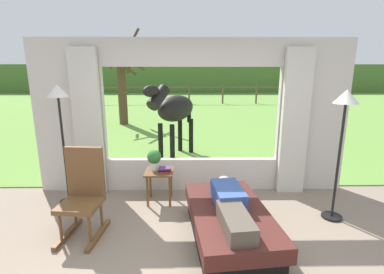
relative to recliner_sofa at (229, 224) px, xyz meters
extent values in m
cube|color=beige|center=(-2.46, 1.57, 1.06)|extent=(1.15, 0.12, 2.55)
cube|color=beige|center=(1.59, 1.57, 1.06)|extent=(1.15, 0.12, 2.55)
cube|color=beige|center=(-0.44, 1.57, 0.06)|extent=(2.90, 0.12, 0.55)
cube|color=beige|center=(-0.44, 1.57, 2.11)|extent=(2.90, 0.12, 0.45)
cube|color=beige|center=(-2.13, 1.43, 0.98)|extent=(0.44, 0.10, 2.40)
cube|color=beige|center=(1.25, 1.43, 0.98)|extent=(0.44, 0.10, 2.40)
cube|color=olive|center=(-0.44, 12.47, -0.21)|extent=(36.00, 21.68, 0.02)
cube|color=#486A2F|center=(-0.44, 22.31, 0.98)|extent=(36.00, 2.00, 2.40)
cube|color=black|center=(0.00, 0.00, -0.10)|extent=(1.00, 1.65, 0.24)
cube|color=#471E19|center=(0.00, 0.00, 0.11)|extent=(1.08, 1.79, 0.18)
cube|color=#334C8C|center=(0.00, 0.15, 0.31)|extent=(0.40, 0.63, 0.22)
cube|color=#4C4238|center=(0.00, -0.45, 0.29)|extent=(0.35, 0.71, 0.18)
sphere|color=tan|center=(0.00, 0.54, 0.31)|extent=(0.20, 0.20, 0.20)
cube|color=brown|center=(-1.83, 0.10, 0.22)|extent=(0.52, 0.52, 0.06)
cube|color=brown|center=(-1.81, 0.31, 0.56)|extent=(0.48, 0.11, 0.68)
cube|color=brown|center=(-2.03, 0.12, -0.19)|extent=(0.12, 0.68, 0.06)
cube|color=brown|center=(-1.63, 0.08, -0.19)|extent=(0.12, 0.68, 0.06)
cylinder|color=brown|center=(-2.03, -0.07, 0.02)|extent=(0.04, 0.04, 0.38)
cylinder|color=brown|center=(-1.67, -0.10, 0.02)|extent=(0.04, 0.04, 0.38)
cylinder|color=brown|center=(-1.99, 0.29, 0.02)|extent=(0.04, 0.04, 0.38)
cylinder|color=brown|center=(-1.63, 0.26, 0.02)|extent=(0.04, 0.04, 0.38)
cube|color=brown|center=(-0.95, 1.06, 0.29)|extent=(0.44, 0.44, 0.03)
cylinder|color=brown|center=(-1.12, 0.89, 0.03)|extent=(0.04, 0.04, 0.49)
cylinder|color=brown|center=(-0.78, 0.89, 0.03)|extent=(0.04, 0.04, 0.49)
cylinder|color=brown|center=(-1.12, 1.23, 0.03)|extent=(0.04, 0.04, 0.49)
cylinder|color=brown|center=(-0.78, 1.23, 0.03)|extent=(0.04, 0.04, 0.49)
cylinder|color=silver|center=(-1.03, 1.12, 0.36)|extent=(0.14, 0.14, 0.12)
sphere|color=#2D6B2D|center=(-1.03, 1.12, 0.51)|extent=(0.22, 0.22, 0.22)
cube|color=#B22D28|center=(-0.85, 1.00, 0.31)|extent=(0.17, 0.13, 0.02)
cube|color=black|center=(-0.86, 1.01, 0.34)|extent=(0.20, 0.13, 0.03)
cube|color=#59336B|center=(-0.86, 1.00, 0.37)|extent=(0.19, 0.16, 0.02)
cylinder|color=black|center=(-2.39, 1.05, -0.20)|extent=(0.28, 0.28, 0.03)
cylinder|color=black|center=(-2.39, 1.05, 0.62)|extent=(0.04, 0.04, 1.67)
cone|color=white|center=(-2.39, 1.05, 1.54)|extent=(0.32, 0.32, 0.18)
cylinder|color=black|center=(1.55, 0.53, -0.20)|extent=(0.28, 0.28, 0.03)
cylinder|color=black|center=(1.55, 0.53, 0.60)|extent=(0.04, 0.04, 1.63)
cone|color=white|center=(1.55, 0.53, 1.50)|extent=(0.32, 0.32, 0.18)
ellipsoid|color=black|center=(-0.78, 3.46, 0.95)|extent=(1.11, 1.35, 0.60)
cylinder|color=black|center=(-1.12, 2.87, 1.26)|extent=(0.53, 0.65, 0.53)
ellipsoid|color=black|center=(-1.24, 2.66, 1.41)|extent=(0.42, 0.52, 0.24)
cube|color=black|center=(-1.08, 2.94, 1.29)|extent=(0.29, 0.41, 0.32)
cylinder|color=black|center=(-0.47, 3.97, 0.80)|extent=(0.14, 0.14, 0.55)
cylinder|color=black|center=(-0.85, 3.01, 0.23)|extent=(0.11, 0.11, 0.85)
cylinder|color=black|center=(-1.13, 3.18, 0.23)|extent=(0.11, 0.11, 0.85)
cylinder|color=black|center=(-0.43, 3.74, 0.23)|extent=(0.11, 0.11, 0.85)
cylinder|color=black|center=(-0.70, 3.90, 0.23)|extent=(0.11, 0.11, 0.85)
cylinder|color=#4C3823|center=(-2.93, 7.52, 1.17)|extent=(0.32, 0.32, 2.73)
cylinder|color=#47331E|center=(-2.55, 7.18, 2.13)|extent=(0.96, 1.05, 0.74)
cylinder|color=#47331E|center=(-2.86, 7.07, 1.98)|extent=(1.15, 0.26, 0.76)
cylinder|color=#47331E|center=(-3.32, 7.37, 2.15)|extent=(0.48, 1.05, 0.63)
cylinder|color=#47331E|center=(-2.62, 7.66, 1.95)|extent=(0.44, 0.82, 0.61)
cylinder|color=#47331E|center=(-2.61, 7.89, 2.72)|extent=(0.84, 0.74, 1.07)
cylinder|color=brown|center=(-8.44, 13.87, 0.35)|extent=(0.10, 0.10, 1.10)
cylinder|color=brown|center=(-6.44, 13.87, 0.35)|extent=(0.10, 0.10, 1.10)
cylinder|color=brown|center=(-4.44, 13.87, 0.35)|extent=(0.10, 0.10, 1.10)
cylinder|color=brown|center=(-2.44, 13.87, 0.35)|extent=(0.10, 0.10, 1.10)
cylinder|color=brown|center=(-0.44, 13.87, 0.35)|extent=(0.10, 0.10, 1.10)
cylinder|color=brown|center=(1.56, 13.87, 0.35)|extent=(0.10, 0.10, 1.10)
cylinder|color=brown|center=(3.56, 13.87, 0.35)|extent=(0.10, 0.10, 1.10)
cylinder|color=brown|center=(5.56, 13.87, 0.35)|extent=(0.10, 0.10, 1.10)
cylinder|color=brown|center=(7.56, 13.87, 0.35)|extent=(0.10, 0.10, 1.10)
cube|color=brown|center=(-0.44, 13.87, 0.75)|extent=(16.00, 0.06, 0.08)
camera|label=1|loc=(-0.49, -3.14, 1.86)|focal=26.69mm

